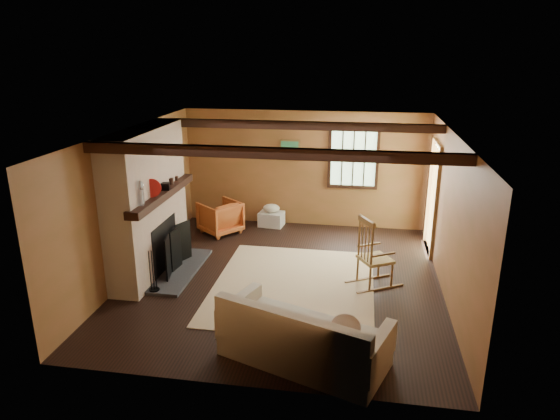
% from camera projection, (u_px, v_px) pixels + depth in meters
% --- Properties ---
extents(ground, '(5.50, 5.50, 0.00)m').
position_uv_depth(ground, '(283.00, 279.00, 8.14)').
color(ground, black).
rests_on(ground, ground).
extents(room_envelope, '(5.02, 5.52, 2.44)m').
position_uv_depth(room_envelope, '(300.00, 179.00, 7.84)').
color(room_envelope, '#945534').
rests_on(room_envelope, ground).
extents(fireplace, '(1.02, 2.30, 2.40)m').
position_uv_depth(fireplace, '(149.00, 208.00, 8.14)').
color(fireplace, '#9E5C3D').
rests_on(fireplace, ground).
extents(rug, '(2.50, 3.00, 0.01)m').
position_uv_depth(rug, '(294.00, 285.00, 7.92)').
color(rug, tan).
rests_on(rug, ground).
extents(rocking_chair, '(0.93, 0.78, 1.14)m').
position_uv_depth(rocking_chair, '(373.00, 257.00, 7.79)').
color(rocking_chair, tan).
rests_on(rocking_chair, ground).
extents(sofa, '(2.16, 1.51, 0.80)m').
position_uv_depth(sofa, '(302.00, 341.00, 5.90)').
color(sofa, beige).
rests_on(sofa, ground).
extents(firewood_pile, '(0.68, 0.12, 0.25)m').
position_uv_depth(firewood_pile, '(214.00, 216.00, 10.84)').
color(firewood_pile, brown).
rests_on(firewood_pile, ground).
extents(laundry_basket, '(0.54, 0.44, 0.30)m').
position_uv_depth(laundry_basket, '(271.00, 219.00, 10.55)').
color(laundry_basket, silver).
rests_on(laundry_basket, ground).
extents(basket_pillow, '(0.39, 0.33, 0.18)m').
position_uv_depth(basket_pillow, '(271.00, 208.00, 10.47)').
color(basket_pillow, beige).
rests_on(basket_pillow, laundry_basket).
extents(armchair, '(1.01, 1.01, 0.66)m').
position_uv_depth(armchair, '(220.00, 217.00, 10.09)').
color(armchair, '#BF6026').
rests_on(armchair, ground).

